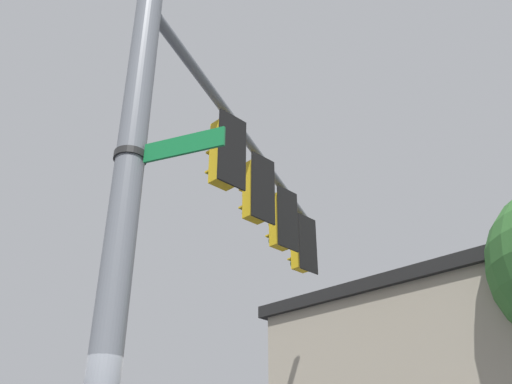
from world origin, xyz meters
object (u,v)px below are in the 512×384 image
(traffic_light_arm_end, at_px, (301,246))
(traffic_light_mid_outer, at_px, (280,221))
(traffic_light_nearest_pole, at_px, (224,154))
(street_name_sign, at_px, (151,153))
(traffic_light_mid_inner, at_px, (255,191))

(traffic_light_arm_end, bearing_deg, traffic_light_mid_outer, -156.29)
(traffic_light_nearest_pole, xyz_separation_m, traffic_light_arm_end, (3.55, 1.56, 0.00))
(traffic_light_nearest_pole, relative_size, street_name_sign, 1.12)
(traffic_light_nearest_pole, relative_size, traffic_light_arm_end, 1.00)
(traffic_light_mid_outer, bearing_deg, traffic_light_mid_inner, -156.29)
(traffic_light_mid_outer, xyz_separation_m, traffic_light_arm_end, (1.18, 0.52, 0.00))
(traffic_light_arm_end, bearing_deg, street_name_sign, -153.83)
(traffic_light_mid_inner, bearing_deg, traffic_light_mid_outer, 23.71)
(traffic_light_nearest_pole, xyz_separation_m, street_name_sign, (-2.02, -1.18, -1.40))
(traffic_light_mid_outer, relative_size, traffic_light_arm_end, 1.00)
(traffic_light_mid_inner, distance_m, traffic_light_mid_outer, 1.29)
(traffic_light_arm_end, bearing_deg, traffic_light_mid_inner, -156.29)
(traffic_light_mid_inner, bearing_deg, traffic_light_nearest_pole, -156.29)
(traffic_light_mid_outer, height_order, traffic_light_arm_end, same)
(traffic_light_arm_end, height_order, street_name_sign, traffic_light_arm_end)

